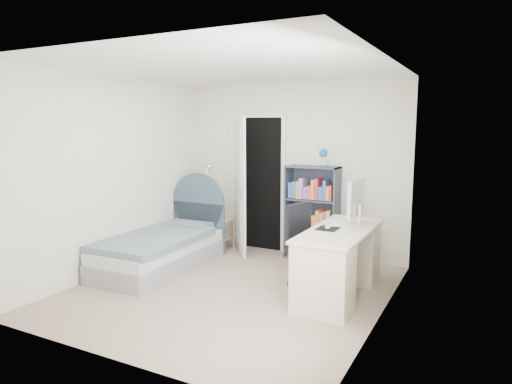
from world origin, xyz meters
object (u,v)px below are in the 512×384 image
at_px(desk, 340,259).
at_px(office_chair, 305,242).
at_px(bookcase, 313,217).
at_px(nightstand, 218,225).
at_px(bed, 163,247).
at_px(floor_lamp, 208,216).

distance_m(desk, office_chair, 0.48).
bearing_deg(office_chair, bookcase, 106.13).
bearing_deg(nightstand, bookcase, 6.85).
bearing_deg(nightstand, desk, -24.82).
height_order(nightstand, desk, desk).
xyz_separation_m(bed, bookcase, (1.63, 1.29, 0.34)).
distance_m(bookcase, desk, 1.45).
relative_size(bed, floor_lamp, 1.47).
xyz_separation_m(bed, floor_lamp, (0.14, 0.89, 0.27)).
distance_m(bed, floor_lamp, 0.94).
bearing_deg(bookcase, floor_lamp, -164.97).
relative_size(floor_lamp, office_chair, 1.36).
xyz_separation_m(floor_lamp, bookcase, (1.49, 0.40, 0.06)).
bearing_deg(desk, floor_lamp, 160.40).
xyz_separation_m(bookcase, desk, (0.77, -1.21, -0.19)).
xyz_separation_m(desk, office_chair, (-0.45, 0.10, 0.12)).
relative_size(nightstand, floor_lamp, 0.43).
distance_m(bookcase, office_chair, 1.15).
height_order(floor_lamp, bookcase, bookcase).
bearing_deg(bed, nightstand, 81.44).
height_order(bed, office_chair, bed).
bearing_deg(floor_lamp, bed, -98.61).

